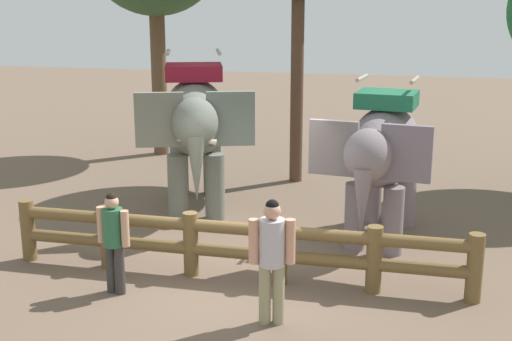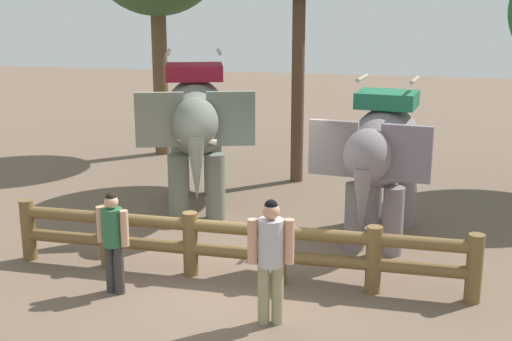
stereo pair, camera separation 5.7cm
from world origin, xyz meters
name	(u,v)px [view 1 (the left image)]	position (x,y,z in m)	size (l,w,h in m)	color
ground_plane	(235,279)	(0.00, 0.00, 0.00)	(60.00, 60.00, 0.00)	brown
log_fence	(235,243)	(0.00, 0.01, 0.60)	(7.49, 0.30, 1.05)	brown
elephant_near_left	(195,123)	(-1.70, 3.36, 1.86)	(2.69, 3.95, 3.31)	slate
elephant_center	(382,152)	(2.14, 2.30, 1.68)	(1.98, 3.53, 2.99)	slate
tourist_woman_in_black	(272,253)	(0.87, -1.34, 1.03)	(0.62, 0.41, 1.77)	gray
tourist_man_in_blue	(114,236)	(-1.62, -0.89, 0.91)	(0.55, 0.36, 1.58)	#353230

